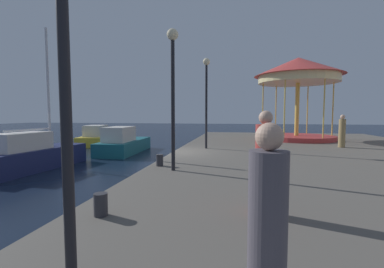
# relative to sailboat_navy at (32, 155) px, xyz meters

# --- Properties ---
(ground_plane) EXTENTS (120.00, 120.00, 0.00)m
(ground_plane) POSITION_rel_sailboat_navy_xyz_m (6.31, 1.68, -0.69)
(ground_plane) COLOR black
(quay_dock) EXTENTS (14.23, 28.16, 0.80)m
(quay_dock) POSITION_rel_sailboat_navy_xyz_m (13.42, 1.68, -0.29)
(quay_dock) COLOR #5B564F
(quay_dock) RESTS_ON ground
(sailboat_navy) EXTENTS (2.06, 5.59, 6.77)m
(sailboat_navy) POSITION_rel_sailboat_navy_xyz_m (0.00, 0.00, 0.00)
(sailboat_navy) COLOR #19214C
(sailboat_navy) RESTS_ON ground
(motorboat_yellow) EXTENTS (2.95, 5.20, 1.66)m
(motorboat_yellow) POSITION_rel_sailboat_navy_xyz_m (-2.38, 10.04, -0.08)
(motorboat_yellow) COLOR gold
(motorboat_yellow) RESTS_ON ground
(motorboat_teal) EXTENTS (2.28, 5.55, 1.78)m
(motorboat_teal) POSITION_rel_sailboat_navy_xyz_m (1.81, 5.94, -0.04)
(motorboat_teal) COLOR #19606B
(motorboat_teal) RESTS_ON ground
(carousel) EXTENTS (5.95, 5.95, 5.68)m
(carousel) POSITION_rel_sailboat_navy_xyz_m (13.38, 8.95, 4.37)
(carousel) COLOR #B23333
(carousel) RESTS_ON quay_dock
(lamp_post_near_edge) EXTENTS (0.36, 0.36, 3.97)m
(lamp_post_near_edge) POSITION_rel_sailboat_navy_xyz_m (7.59, -8.17, 2.85)
(lamp_post_near_edge) COLOR black
(lamp_post_near_edge) RESTS_ON quay_dock
(lamp_post_mid_promenade) EXTENTS (0.36, 0.36, 4.41)m
(lamp_post_mid_promenade) POSITION_rel_sailboat_navy_xyz_m (7.34, -2.54, 3.11)
(lamp_post_mid_promenade) COLOR black
(lamp_post_mid_promenade) RESTS_ON quay_dock
(lamp_post_far_end) EXTENTS (0.36, 0.36, 4.65)m
(lamp_post_far_end) POSITION_rel_sailboat_navy_xyz_m (7.71, 3.09, 3.25)
(lamp_post_far_end) COLOR black
(lamp_post_far_end) RESTS_ON quay_dock
(bollard_south) EXTENTS (0.24, 0.24, 0.40)m
(bollard_south) POSITION_rel_sailboat_navy_xyz_m (7.00, -6.46, 0.31)
(bollard_south) COLOR #2D2D33
(bollard_south) RESTS_ON quay_dock
(bollard_center) EXTENTS (0.24, 0.24, 0.40)m
(bollard_center) POSITION_rel_sailboat_navy_xyz_m (6.70, -1.91, 0.31)
(bollard_center) COLOR #2D2D33
(bollard_center) RESTS_ON quay_dock
(person_near_carousel) EXTENTS (0.34, 0.34, 1.85)m
(person_near_carousel) POSITION_rel_sailboat_navy_xyz_m (9.84, -5.91, 0.97)
(person_near_carousel) COLOR #B23833
(person_near_carousel) RESTS_ON quay_dock
(person_mid_promenade) EXTENTS (0.34, 0.34, 1.72)m
(person_mid_promenade) POSITION_rel_sailboat_navy_xyz_m (9.63, -8.37, 0.91)
(person_mid_promenade) COLOR #514C56
(person_mid_promenade) RESTS_ON quay_dock
(person_far_corner) EXTENTS (0.34, 0.34, 1.76)m
(person_far_corner) POSITION_rel_sailboat_navy_xyz_m (14.86, 4.77, 0.93)
(person_far_corner) COLOR #937A4C
(person_far_corner) RESTS_ON quay_dock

